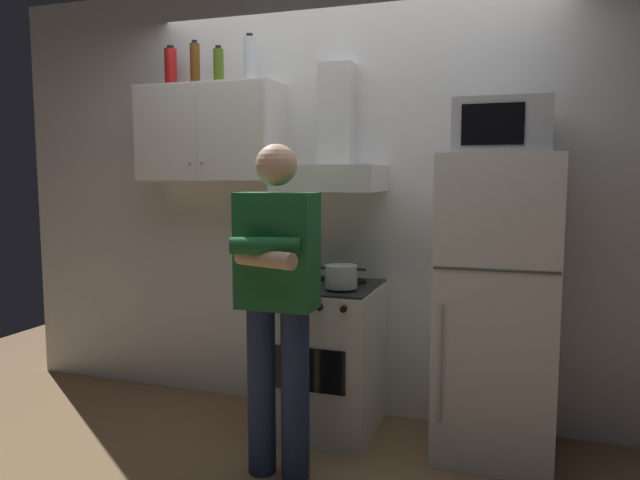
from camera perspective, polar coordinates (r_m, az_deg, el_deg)
ground_plane at (r=3.46m, az=0.00°, el=-19.29°), size 7.00×7.00×0.00m
back_wall_tiled at (r=3.70m, az=2.98°, el=4.02°), size 4.80×0.10×2.70m
upper_cabinet at (r=3.82m, az=-10.49°, el=10.00°), size 0.90×0.37×0.60m
stove_oven at (r=3.54m, az=0.53°, el=-11.18°), size 0.60×0.62×0.87m
range_hood at (r=3.50m, az=1.21°, el=7.96°), size 0.60×0.44×0.75m
refrigerator at (r=3.29m, az=16.59°, el=-6.18°), size 0.60×0.62×1.60m
microwave at (r=3.24m, az=17.11°, el=10.36°), size 0.48×0.37×0.28m
person_standing at (r=2.89m, az=-4.17°, el=-5.58°), size 0.38×0.33×1.64m
cooking_pot at (r=3.27m, az=2.06°, el=-3.52°), size 0.28×0.18×0.13m
bottle_beer_brown at (r=3.92m, az=-11.94°, el=16.22°), size 0.06×0.06×0.28m
bottle_soda_red at (r=4.05m, az=-14.16°, el=15.74°), size 0.08×0.08×0.26m
bottle_vodka_clear at (r=3.79m, az=-6.77°, el=16.82°), size 0.07×0.07×0.30m
bottle_olive_oil at (r=3.83m, az=-9.74°, el=16.16°), size 0.06×0.06×0.23m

